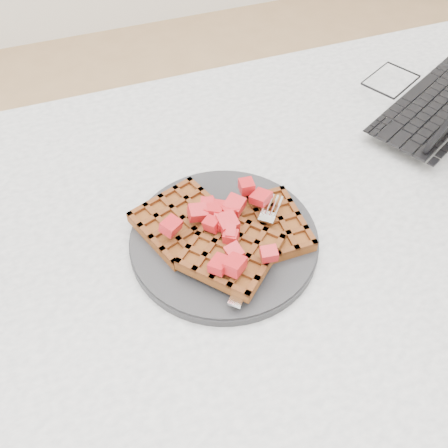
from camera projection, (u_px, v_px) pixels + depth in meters
name	position (u px, v px, depth m)	size (l,w,h in m)	color
ground	(257.00, 418.00, 1.25)	(4.00, 4.00, 0.00)	tan
table	(278.00, 277.00, 0.77)	(1.20, 0.80, 0.75)	silver
plate	(224.00, 240.00, 0.66)	(0.25, 0.25, 0.02)	black
waffles	(225.00, 232.00, 0.64)	(0.22, 0.21, 0.03)	brown
strawberry_pile	(224.00, 217.00, 0.62)	(0.15, 0.15, 0.02)	#950008
fork	(259.00, 245.00, 0.63)	(0.02, 0.18, 0.02)	silver
laptop	(434.00, 91.00, 0.82)	(0.36, 0.33, 0.21)	black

